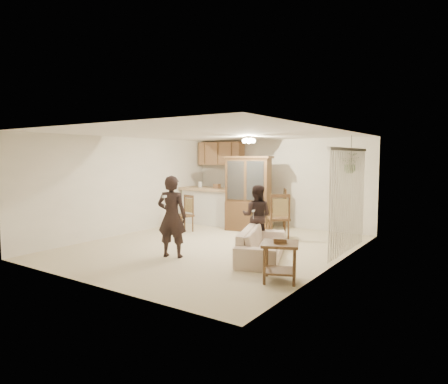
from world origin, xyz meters
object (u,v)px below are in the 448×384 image
Objects in this scene: adult at (172,212)px; china_hutch at (248,194)px; chair_bar at (183,221)px; side_table at (280,261)px; child at (257,217)px; chair_hutch_right at (278,226)px; chair_hutch_left at (277,217)px; sofa at (262,240)px.

adult is 0.89× the size of china_hutch.
adult is 3.32m from china_hutch.
adult is at bearing -41.16° from chair_bar.
child is at bearing 128.24° from side_table.
china_hutch is 1.44m from chair_hutch_right.
adult reaches higher than chair_hutch_left.
adult is 2.79m from chair_bar.
sofa is at bearing 69.49° from chair_hutch_right.
sofa is 1.46m from side_table.
adult is 1.33× the size of child.
child is 1.15m from chair_hutch_right.
child is at bearing 2.55° from chair_bar.
adult is 1.84× the size of chair_bar.
adult is at bearing -95.65° from china_hutch.
adult reaches higher than chair_hutch_right.
china_hutch is 1.14m from chair_hutch_left.
chair_bar is 0.87× the size of chair_hutch_left.
china_hutch reaches higher than sofa.
chair_hutch_left is (0.28, 4.09, -0.59)m from adult.
chair_hutch_left reaches higher than chair_bar.
chair_hutch_left is at bearing -99.59° from chair_hutch_right.
chair_bar is 2.63m from chair_hutch_left.
child is 2.49m from chair_hutch_left.
china_hutch is 2.07× the size of chair_bar.
china_hutch is at bearing -107.05° from adult.
china_hutch is 1.81× the size of chair_hutch_right.
chair_bar is (-2.52, 0.49, -0.40)m from child.
china_hutch is (-1.16, 1.59, 0.32)m from child.
adult is 2.55m from side_table.
china_hutch reaches higher than chair_hutch_left.
side_table is (0.94, -1.11, -0.04)m from sofa.
chair_hutch_right is at bearing -32.69° from china_hutch.
child is 1.38× the size of chair_bar.
child is at bearing 14.58° from sofa.
sofa is at bearing 109.14° from child.
adult is 1.61× the size of chair_hutch_right.
side_table is at bearing 154.61° from adult.
chair_hutch_left reaches higher than sofa.
chair_bar is (-1.57, 2.22, -0.62)m from adult.
sofa is 2.50× the size of side_table.
adult is 1.98m from child.
chair_hutch_left is at bearing -114.48° from adult.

